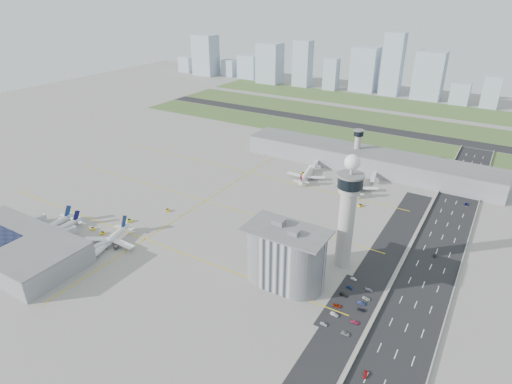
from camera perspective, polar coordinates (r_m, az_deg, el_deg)
The scene contains 63 objects.
ground at distance 266.65m, azimuth -3.91°, elevation -5.71°, with size 1000.00×1000.00×0.00m, color #9B9890.
grass_strip_0 at distance 458.88m, azimuth 10.27°, elevation 7.74°, with size 480.00×50.00×0.08m, color #405729.
grass_strip_1 at distance 526.94m, azimuth 13.35°, elevation 9.81°, with size 480.00×60.00×0.08m, color #3D5729.
grass_strip_2 at distance 601.36m, azimuth 15.87°, elevation 11.47°, with size 480.00×70.00×0.08m, color #405F2D.
runway at distance 492.20m, azimuth 11.89°, elevation 8.84°, with size 480.00×22.00×0.10m, color black.
highway at distance 231.93m, azimuth 20.83°, elevation -13.05°, with size 28.00×500.00×0.10m, color black.
barrier_left at distance 233.09m, azimuth 17.45°, elevation -12.07°, with size 0.60×500.00×1.20m, color #9E9E99.
barrier_right at distance 230.95m, azimuth 24.31°, elevation -13.78°, with size 0.60×500.00×1.20m, color #9E9E99.
landside_road at distance 227.40m, azimuth 14.04°, elevation -12.83°, with size 18.00×260.00×0.08m, color black.
parking_lot at distance 218.70m, azimuth 12.51°, elevation -14.43°, with size 20.00×44.00×0.10m, color black.
taxiway_line_h_0 at distance 270.43m, azimuth -14.61°, elevation -6.10°, with size 260.00×0.60×0.01m, color yellow.
taxiway_line_h_1 at distance 308.71m, azimuth -6.85°, elevation -1.18°, with size 260.00×0.60×0.01m, color yellow.
taxiway_line_h_2 at distance 353.10m, azimuth -0.94°, elevation 2.60°, with size 260.00×0.60×0.01m, color yellow.
taxiway_line_v at distance 308.71m, azimuth -6.85°, elevation -1.18°, with size 0.60×260.00×0.01m, color yellow.
control_tower at distance 227.33m, azimuth 12.12°, elevation -2.07°, with size 14.00×14.00×64.50m.
secondary_tower at distance 370.26m, azimuth 13.37°, elevation 6.13°, with size 8.60×8.60×31.90m.
admin_building at distance 219.86m, azimuth 3.97°, elevation -8.54°, with size 42.00×24.00×33.50m.
terminal_pier at distance 369.52m, azimuth 14.56°, elevation 4.15°, with size 210.00×32.00×15.80m.
near_terminal at distance 277.31m, azimuth -29.55°, elevation -6.52°, with size 84.00×42.00×13.00m.
airplane_near_a at distance 295.98m, azimuth -26.19°, elevation -3.96°, with size 38.35×32.60×10.74m, color white, non-canonical shape.
airplane_near_b at distance 291.85m, azimuth -25.21°, elevation -4.30°, with size 34.47×29.30×9.65m, color white, non-canonical shape.
airplane_near_c at distance 266.63m, azimuth -19.16°, elevation -5.86°, with size 39.81×33.84×11.15m, color white, non-canonical shape.
airplane_far_a at distance 343.56m, azimuth 6.70°, elevation 2.66°, with size 36.62×31.13×10.25m, color white, non-canonical shape.
airplane_far_b at distance 331.53m, azimuth 13.41°, elevation 1.23°, with size 37.10×31.53×10.39m, color white, non-canonical shape.
jet_bridge_near_0 at distance 307.01m, azimuth -28.55°, elevation -3.98°, with size 14.00×3.00×5.70m, color silver, non-canonical shape.
jet_bridge_near_1 at distance 283.57m, azimuth -25.32°, elevation -5.67°, with size 14.00×3.00×5.70m, color silver, non-canonical shape.
jet_bridge_near_2 at distance 261.48m, azimuth -21.50°, elevation -7.64°, with size 14.00×3.00×5.70m, color silver, non-canonical shape.
jet_bridge_far_0 at distance 368.78m, azimuth 8.10°, elevation 3.85°, with size 14.00×3.00×5.70m, color silver, non-canonical shape.
jet_bridge_far_1 at distance 354.15m, azimuth 15.51°, elevation 2.19°, with size 14.00×3.00×5.70m, color silver, non-canonical shape.
tug_0 at distance 289.86m, azimuth -20.98°, elevation -4.58°, with size 2.03×2.96×1.72m, color gold, non-canonical shape.
tug_1 at distance 282.81m, azimuth -19.78°, elevation -5.15°, with size 2.09×3.04×1.77m, color yellow, non-canonical shape.
tug_2 at distance 291.45m, azimuth -16.56°, elevation -3.66°, with size 2.45×3.57×2.07m, color yellow, non-canonical shape.
tug_3 at distance 298.48m, azimuth -11.73°, elevation -2.37°, with size 2.12×3.08×1.79m, color yellow, non-canonical shape.
tug_4 at distance 351.70m, azimuth 6.28°, elevation 2.51°, with size 2.24×3.26×1.90m, color yellow, non-canonical shape.
tug_5 at distance 307.43m, azimuth 13.72°, elevation -1.71°, with size 2.13×3.09×1.80m, color #DD9C09, non-canonical shape.
car_lot_0 at distance 205.51m, azimuth 9.01°, elevation -16.98°, with size 1.37×3.40×1.16m, color silver.
car_lot_1 at distance 210.98m, azimuth 10.40°, elevation -15.74°, with size 1.37×3.93×1.30m, color #ACACAC.
car_lot_2 at distance 215.94m, azimuth 10.73°, elevation -14.66°, with size 1.87×4.06×1.13m, color #932006.
car_lot_3 at distance 222.79m, azimuth 11.61°, elevation -13.29°, with size 1.60×3.95×1.14m, color black.
car_lot_4 at distance 228.06m, azimuth 12.39°, elevation -12.32°, with size 1.35×3.36×1.14m, color navy.
car_lot_5 at distance 234.26m, azimuth 12.88°, elevation -11.23°, with size 1.17×3.35×1.10m, color silver.
car_lot_6 at distance 202.79m, azimuth 11.85°, elevation -18.00°, with size 1.82×3.95×1.10m, color gray.
car_lot_7 at distance 208.97m, azimuth 13.03°, elevation -16.55°, with size 1.61×3.96×1.15m, color #AF2850.
car_lot_8 at distance 216.07m, azimuth 13.88°, elevation -14.98°, with size 1.47×3.64×1.24m, color black.
car_lot_9 at distance 219.67m, azimuth 13.84°, elevation -14.19°, with size 1.32×3.77×1.24m, color navy.
car_lot_10 at distance 223.04m, azimuth 14.49°, elevation -13.60°, with size 1.81×3.93×1.09m, color silver.
car_lot_11 at distance 228.77m, azimuth 14.82°, elevation -12.49°, with size 1.64×4.02×1.17m, color #9596A7.
car_hw_0 at distance 188.64m, azimuth 14.34°, elevation -22.49°, with size 1.54×3.82×1.30m, color maroon.
car_hw_1 at distance 266.25m, azimuth 22.73°, elevation -7.83°, with size 1.22×3.50×1.15m, color black.
car_hw_2 at distance 335.22m, azimuth 26.20°, elevation -1.45°, with size 2.07×4.48×1.25m, color navy.
car_hw_4 at distance 393.11m, azimuth 25.30°, elevation 2.59°, with size 1.43×3.55×1.21m, color #949597.
skyline_bldg_0 at distance 802.64m, azimuth -9.23°, elevation 16.46°, with size 24.05×19.24×26.50m, color #9EADC1.
skyline_bldg_1 at distance 767.72m, azimuth -6.73°, elevation 17.67°, with size 37.63×30.10×65.60m, color #9EADC1.
skyline_bldg_2 at distance 757.42m, azimuth -3.55°, elevation 16.20°, with size 22.81×18.25×26.79m, color #9EADC1.
skyline_bldg_3 at distance 736.62m, azimuth -0.92°, elevation 16.37°, with size 32.30×25.84×36.93m, color #9EADC1.
skyline_bldg_4 at distance 696.79m, azimuth 1.85°, elevation 16.79°, with size 35.81×28.65×60.36m, color #9EADC1.
skyline_bldg_5 at distance 675.64m, azimuth 6.24°, elevation 16.66°, with size 25.49×20.39×66.89m, color #9EADC1.
skyline_bldg_6 at distance 657.42m, azimuth 9.99°, elevation 15.22°, with size 20.04×16.03×45.20m, color #9EADC1.
skyline_bldg_7 at distance 659.67m, azimuth 14.29°, elevation 15.58°, with size 35.76×28.61×61.22m, color #9EADC1.
skyline_bldg_8 at distance 642.26m, azimuth 17.76°, elevation 15.92°, with size 26.33×21.06×83.39m, color #9EADC1.
skyline_bldg_9 at distance 634.80m, azimuth 22.07°, elevation 14.20°, with size 36.96×29.57×62.11m, color #9EADC1.
skyline_bldg_10 at distance 624.05m, azimuth 25.56°, elevation 11.77°, with size 23.01×18.41×27.75m, color #9EADC1.
skyline_bldg_11 at distance 620.25m, azimuth 28.87°, elevation 11.57°, with size 20.22×16.18×38.97m, color #9EADC1.
Camera 1 is at (132.70, -184.78, 139.11)m, focal length 30.00 mm.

